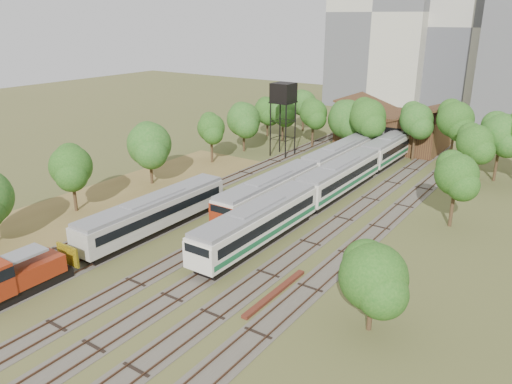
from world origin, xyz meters
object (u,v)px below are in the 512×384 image
Objects in this scene: railcar_green_set at (340,177)px; water_tower at (283,95)px; shunter_locomotive at (13,277)px; railcar_red_set at (308,173)px.

railcar_green_set is 19.66m from water_tower.
railcar_green_set is 6.43× the size of shunter_locomotive.
water_tower is at bearing 95.90° from shunter_locomotive.
railcar_red_set is at bearing -46.67° from water_tower.
railcar_green_set is 37.05m from shunter_locomotive.
water_tower reaches higher than railcar_green_set.
railcar_red_set is 0.66× the size of railcar_green_set.
railcar_red_set is 35.48m from shunter_locomotive.
shunter_locomotive is 0.74× the size of water_tower.
railcar_red_set reaches higher than shunter_locomotive.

